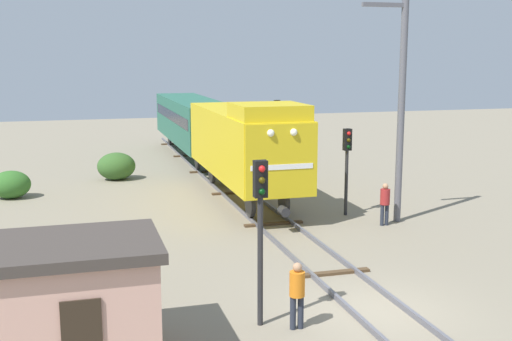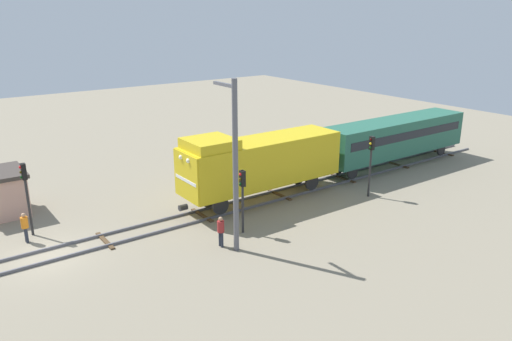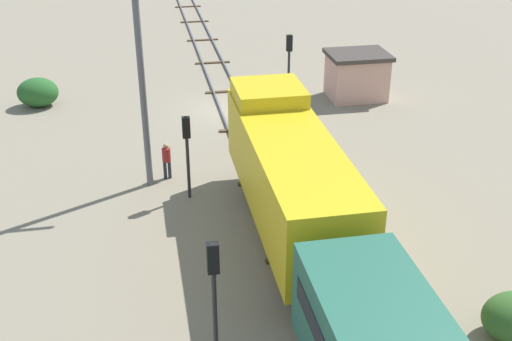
{
  "view_description": "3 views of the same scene",
  "coord_description": "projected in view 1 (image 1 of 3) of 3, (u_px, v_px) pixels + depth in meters",
  "views": [
    {
      "loc": [
        -7.45,
        -14.44,
        6.66
      ],
      "look_at": [
        -0.08,
        11.36,
        1.81
      ],
      "focal_mm": 45.0,
      "sensor_mm": 36.0,
      "label": 1
    },
    {
      "loc": [
        24.76,
        -4.75,
        11.92
      ],
      "look_at": [
        0.42,
        12.86,
        2.33
      ],
      "focal_mm": 35.0,
      "sensor_mm": 36.0,
      "label": 2
    },
    {
      "loc": [
        5.1,
        33.81,
        13.22
      ],
      "look_at": [
        0.77,
        11.05,
        1.64
      ],
      "focal_mm": 45.0,
      "sensor_mm": 36.0,
      "label": 3
    }
  ],
  "objects": [
    {
      "name": "ground_plane",
      "position": [
        377.0,
        312.0,
        16.87
      ],
      "size": [
        109.13,
        109.13,
        0.0
      ],
      "primitive_type": "plane",
      "color": "gray"
    },
    {
      "name": "railway_track",
      "position": [
        377.0,
        309.0,
        16.85
      ],
      "size": [
        2.4,
        72.76,
        0.16
      ],
      "color": "#595960",
      "rests_on": "ground"
    },
    {
      "name": "locomotive",
      "position": [
        245.0,
        142.0,
        29.09
      ],
      "size": [
        2.9,
        11.6,
        4.6
      ],
      "color": "gold",
      "rests_on": "railway_track"
    },
    {
      "name": "passenger_car_leading",
      "position": [
        192.0,
        119.0,
        41.75
      ],
      "size": [
        2.84,
        14.0,
        3.66
      ],
      "color": "#26604C",
      "rests_on": "railway_track"
    },
    {
      "name": "traffic_signal_near",
      "position": [
        260.0,
        212.0,
        15.53
      ],
      "size": [
        0.32,
        0.34,
        4.17
      ],
      "color": "#262628",
      "rests_on": "ground"
    },
    {
      "name": "traffic_signal_mid",
      "position": [
        347.0,
        155.0,
        26.58
      ],
      "size": [
        0.32,
        0.34,
        3.66
      ],
      "color": "#262628",
      "rests_on": "ground"
    },
    {
      "name": "traffic_signal_far",
      "position": [
        277.0,
        123.0,
        36.17
      ],
      "size": [
        0.32,
        0.34,
        4.16
      ],
      "color": "#262628",
      "rests_on": "ground"
    },
    {
      "name": "worker_near_track",
      "position": [
        297.0,
        290.0,
        15.65
      ],
      "size": [
        0.38,
        0.38,
        1.7
      ],
      "rotation": [
        0.0,
        0.0,
        4.05
      ],
      "color": "#262B38",
      "rests_on": "ground"
    },
    {
      "name": "worker_by_signal",
      "position": [
        385.0,
        201.0,
        25.24
      ],
      "size": [
        0.38,
        0.38,
        1.7
      ],
      "rotation": [
        0.0,
        0.0,
        2.53
      ],
      "color": "#262B38",
      "rests_on": "ground"
    },
    {
      "name": "catenary_mast",
      "position": [
        400.0,
        105.0,
        25.2
      ],
      "size": [
        1.94,
        0.28,
        8.93
      ],
      "color": "#595960",
      "rests_on": "ground"
    },
    {
      "name": "relay_hut",
      "position": [
        80.0,
        300.0,
        13.97
      ],
      "size": [
        3.5,
        2.9,
        2.74
      ],
      "color": "#D19E8C",
      "rests_on": "ground"
    },
    {
      "name": "bush_near",
      "position": [
        11.0,
        185.0,
        30.07
      ],
      "size": [
        1.81,
        1.48,
        1.32
      ],
      "primitive_type": "ellipsoid",
      "color": "#306426",
      "rests_on": "ground"
    },
    {
      "name": "bush_mid",
      "position": [
        116.0,
        166.0,
        34.56
      ],
      "size": [
        2.04,
        1.67,
        1.48
      ],
      "primitive_type": "ellipsoid",
      "color": "#335A26",
      "rests_on": "ground"
    }
  ]
}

